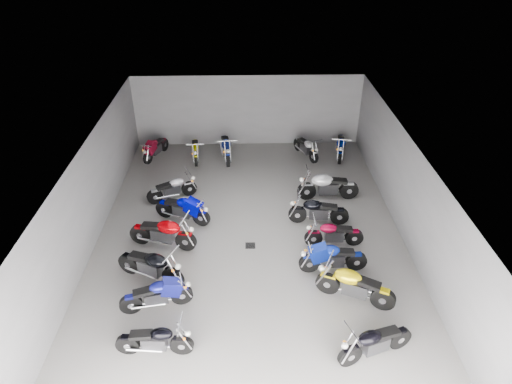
# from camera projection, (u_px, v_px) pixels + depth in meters

# --- Properties ---
(ground) EXTENTS (14.00, 14.00, 0.00)m
(ground) POSITION_uv_depth(u_px,v_px,m) (250.00, 236.00, 15.08)
(ground) COLOR gray
(ground) RESTS_ON ground
(wall_back) EXTENTS (10.00, 0.10, 3.20)m
(wall_back) POSITION_uv_depth(u_px,v_px,m) (248.00, 111.00, 20.17)
(wall_back) COLOR gray
(wall_back) RESTS_ON ground
(wall_left) EXTENTS (0.10, 14.00, 3.20)m
(wall_left) POSITION_uv_depth(u_px,v_px,m) (89.00, 198.00, 14.13)
(wall_left) COLOR gray
(wall_left) RESTS_ON ground
(wall_right) EXTENTS (0.10, 14.00, 3.20)m
(wall_right) POSITION_uv_depth(u_px,v_px,m) (408.00, 193.00, 14.34)
(wall_right) COLOR gray
(wall_right) RESTS_ON ground
(ceiling) EXTENTS (10.00, 14.00, 0.04)m
(ceiling) POSITION_uv_depth(u_px,v_px,m) (249.00, 149.00, 13.38)
(ceiling) COLOR black
(ceiling) RESTS_ON wall_back
(drain_grate) EXTENTS (0.32, 0.32, 0.01)m
(drain_grate) POSITION_uv_depth(u_px,v_px,m) (250.00, 246.00, 14.66)
(drain_grate) COLOR black
(drain_grate) RESTS_ON ground
(motorcycle_left_a) EXTENTS (1.89, 0.39, 0.83)m
(motorcycle_left_a) POSITION_uv_depth(u_px,v_px,m) (155.00, 340.00, 10.90)
(motorcycle_left_a) COLOR black
(motorcycle_left_a) RESTS_ON ground
(motorcycle_left_b) EXTENTS (1.93, 0.59, 0.86)m
(motorcycle_left_b) POSITION_uv_depth(u_px,v_px,m) (157.00, 295.00, 12.15)
(motorcycle_left_b) COLOR black
(motorcycle_left_b) RESTS_ON ground
(motorcycle_left_c) EXTENTS (2.05, 1.05, 0.96)m
(motorcycle_left_c) POSITION_uv_depth(u_px,v_px,m) (151.00, 266.00, 13.06)
(motorcycle_left_c) COLOR black
(motorcycle_left_c) RESTS_ON ground
(motorcycle_left_d) EXTENTS (2.19, 0.71, 0.98)m
(motorcycle_left_d) POSITION_uv_depth(u_px,v_px,m) (163.00, 233.00, 14.36)
(motorcycle_left_d) COLOR black
(motorcycle_left_d) RESTS_ON ground
(motorcycle_left_e) EXTENTS (1.96, 0.91, 0.91)m
(motorcycle_left_e) POSITION_uv_depth(u_px,v_px,m) (183.00, 209.00, 15.56)
(motorcycle_left_e) COLOR black
(motorcycle_left_e) RESTS_ON ground
(motorcycle_left_f) EXTENTS (1.78, 0.89, 0.83)m
(motorcycle_left_f) POSITION_uv_depth(u_px,v_px,m) (173.00, 188.00, 16.78)
(motorcycle_left_f) COLOR black
(motorcycle_left_f) RESTS_ON ground
(motorcycle_right_a) EXTENTS (1.93, 0.82, 0.88)m
(motorcycle_right_a) POSITION_uv_depth(u_px,v_px,m) (375.00, 342.00, 10.81)
(motorcycle_right_a) COLOR black
(motorcycle_right_a) RESTS_ON ground
(motorcycle_right_b) EXTENTS (2.06, 1.05, 0.97)m
(motorcycle_right_b) POSITION_uv_depth(u_px,v_px,m) (354.00, 285.00, 12.36)
(motorcycle_right_b) COLOR black
(motorcycle_right_b) RESTS_ON ground
(motorcycle_right_c) EXTENTS (2.04, 0.42, 0.89)m
(motorcycle_right_c) POSITION_uv_depth(u_px,v_px,m) (332.00, 258.00, 13.41)
(motorcycle_right_c) COLOR black
(motorcycle_right_c) RESTS_ON ground
(motorcycle_right_d) EXTENTS (1.89, 0.36, 0.83)m
(motorcycle_right_d) POSITION_uv_depth(u_px,v_px,m) (333.00, 234.00, 14.46)
(motorcycle_right_d) COLOR black
(motorcycle_right_d) RESTS_ON ground
(motorcycle_right_e) EXTENTS (2.06, 0.46, 0.90)m
(motorcycle_right_e) POSITION_uv_depth(u_px,v_px,m) (318.00, 211.00, 15.47)
(motorcycle_right_e) COLOR black
(motorcycle_right_e) RESTS_ON ground
(motorcycle_right_f) EXTENTS (2.27, 0.44, 1.00)m
(motorcycle_right_f) POSITION_uv_depth(u_px,v_px,m) (327.00, 186.00, 16.75)
(motorcycle_right_f) COLOR black
(motorcycle_right_f) RESTS_ON ground
(motorcycle_back_a) EXTENTS (0.83, 1.77, 0.82)m
(motorcycle_back_a) POSITION_uv_depth(u_px,v_px,m) (155.00, 148.00, 19.64)
(motorcycle_back_a) COLOR black
(motorcycle_back_a) RESTS_ON ground
(motorcycle_back_b) EXTENTS (0.41, 1.85, 0.81)m
(motorcycle_back_b) POSITION_uv_depth(u_px,v_px,m) (195.00, 150.00, 19.48)
(motorcycle_back_b) COLOR black
(motorcycle_back_b) RESTS_ON ground
(motorcycle_back_c) EXTENTS (0.50, 2.16, 0.95)m
(motorcycle_back_c) POSITION_uv_depth(u_px,v_px,m) (226.00, 148.00, 19.51)
(motorcycle_back_c) COLOR black
(motorcycle_back_c) RESTS_ON ground
(motorcycle_back_e) EXTENTS (0.88, 1.75, 0.82)m
(motorcycle_back_e) POSITION_uv_depth(u_px,v_px,m) (306.00, 147.00, 19.69)
(motorcycle_back_e) COLOR black
(motorcycle_back_e) RESTS_ON ground
(motorcycle_back_f) EXTENTS (0.58, 2.04, 0.91)m
(motorcycle_back_f) POSITION_uv_depth(u_px,v_px,m) (341.00, 146.00, 19.70)
(motorcycle_back_f) COLOR black
(motorcycle_back_f) RESTS_ON ground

